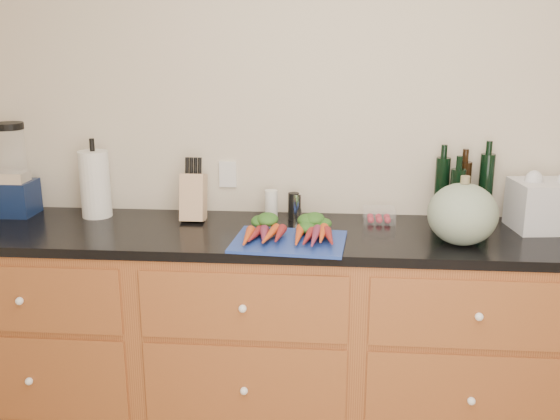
# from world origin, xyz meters

# --- Properties ---
(wall_back) EXTENTS (4.10, 0.05, 2.60)m
(wall_back) POSITION_xyz_m (0.00, 1.62, 1.30)
(wall_back) COLOR beige
(wall_back) RESTS_ON ground
(cabinets) EXTENTS (3.60, 0.64, 0.90)m
(cabinets) POSITION_xyz_m (0.00, 1.30, 0.45)
(cabinets) COLOR brown
(cabinets) RESTS_ON ground
(countertop) EXTENTS (3.64, 0.62, 0.04)m
(countertop) POSITION_xyz_m (0.00, 1.30, 0.92)
(countertop) COLOR black
(countertop) RESTS_ON cabinets
(cutting_board) EXTENTS (0.47, 0.37, 0.01)m
(cutting_board) POSITION_xyz_m (-0.28, 1.14, 0.95)
(cutting_board) COLOR navy
(cutting_board) RESTS_ON countertop
(carrots) EXTENTS (0.40, 0.29, 0.06)m
(carrots) POSITION_xyz_m (-0.28, 1.18, 0.98)
(carrots) COLOR #CF4718
(carrots) RESTS_ON cutting_board
(squash) EXTENTS (0.27, 0.27, 0.25)m
(squash) POSITION_xyz_m (0.40, 1.18, 1.06)
(squash) COLOR slate
(squash) RESTS_ON countertop
(blender_appliance) EXTENTS (0.17, 0.17, 0.43)m
(blender_appliance) POSITION_xyz_m (-1.57, 1.46, 1.13)
(blender_appliance) COLOR #0D1B41
(blender_appliance) RESTS_ON countertop
(paper_towel) EXTENTS (0.14, 0.14, 0.30)m
(paper_towel) POSITION_xyz_m (-1.19, 1.46, 1.09)
(paper_towel) COLOR silver
(paper_towel) RESTS_ON countertop
(knife_block) EXTENTS (0.11, 0.11, 0.21)m
(knife_block) POSITION_xyz_m (-0.73, 1.44, 1.05)
(knife_block) COLOR tan
(knife_block) RESTS_ON countertop
(grinder_salt) EXTENTS (0.06, 0.06, 0.13)m
(grinder_salt) POSITION_xyz_m (-0.38, 1.48, 1.01)
(grinder_salt) COLOR silver
(grinder_salt) RESTS_ON countertop
(grinder_pepper) EXTENTS (0.05, 0.05, 0.12)m
(grinder_pepper) POSITION_xyz_m (-0.28, 1.48, 1.00)
(grinder_pepper) COLOR black
(grinder_pepper) RESTS_ON countertop
(canister_chrome) EXTENTS (0.05, 0.05, 0.12)m
(canister_chrome) POSITION_xyz_m (-0.27, 1.48, 1.00)
(canister_chrome) COLOR white
(canister_chrome) RESTS_ON countertop
(tomato_box) EXTENTS (0.14, 0.11, 0.07)m
(tomato_box) POSITION_xyz_m (0.10, 1.47, 0.97)
(tomato_box) COLOR white
(tomato_box) RESTS_ON countertop
(bottles) EXTENTS (0.25, 0.13, 0.31)m
(bottles) POSITION_xyz_m (0.46, 1.51, 1.08)
(bottles) COLOR black
(bottles) RESTS_ON countertop
(grocery_bag) EXTENTS (0.31, 0.26, 0.21)m
(grocery_bag) POSITION_xyz_m (0.80, 1.42, 1.04)
(grocery_bag) COLOR silver
(grocery_bag) RESTS_ON countertop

